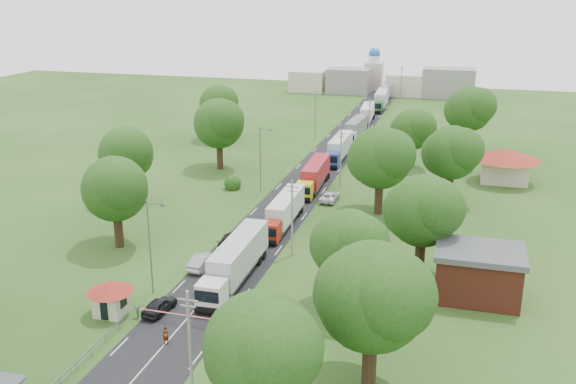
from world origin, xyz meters
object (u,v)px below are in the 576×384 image
(boom_barrier, at_px, (168,314))
(pedestrian_near, at_px, (166,336))
(car_lane_front, at_px, (159,306))
(guard_booth, at_px, (110,294))
(truck_0, at_px, (236,261))
(car_lane_mid, at_px, (203,261))
(info_sign, at_px, (355,146))

(boom_barrier, height_order, pedestrian_near, pedestrian_near)
(car_lane_front, height_order, pedestrian_near, pedestrian_near)
(guard_booth, height_order, truck_0, truck_0)
(truck_0, bearing_deg, car_lane_mid, 156.55)
(guard_booth, xyz_separation_m, info_sign, (12.40, 60.00, 0.84))
(car_lane_front, bearing_deg, truck_0, -112.03)
(truck_0, height_order, car_lane_front, truck_0)
(car_lane_mid, relative_size, pedestrian_near, 3.02)
(guard_booth, distance_m, info_sign, 61.27)
(truck_0, xyz_separation_m, pedestrian_near, (-1.49, -13.50, -1.48))
(info_sign, relative_size, pedestrian_near, 2.57)
(guard_booth, relative_size, info_sign, 1.07)
(pedestrian_near, bearing_deg, car_lane_front, 106.29)
(truck_0, relative_size, car_lane_front, 3.64)
(car_lane_mid, bearing_deg, boom_barrier, 102.61)
(guard_booth, relative_size, car_lane_mid, 0.91)
(guard_booth, bearing_deg, car_lane_front, 19.67)
(truck_0, relative_size, pedestrian_near, 9.70)
(truck_0, bearing_deg, car_lane_front, -118.54)
(info_sign, distance_m, truck_0, 50.14)
(pedestrian_near, bearing_deg, guard_booth, 138.72)
(info_sign, bearing_deg, car_lane_front, -97.98)
(car_lane_mid, bearing_deg, pedestrian_near, 106.24)
(boom_barrier, relative_size, guard_booth, 2.10)
(truck_0, xyz_separation_m, car_lane_mid, (-4.62, 2.00, -1.48))
(boom_barrier, relative_size, pedestrian_near, 5.77)
(pedestrian_near, bearing_deg, info_sign, 69.67)
(boom_barrier, relative_size, truck_0, 0.59)
(car_lane_front, relative_size, pedestrian_near, 2.67)
(boom_barrier, height_order, car_lane_mid, car_lane_mid)
(boom_barrier, distance_m, car_lane_front, 2.23)
(boom_barrier, bearing_deg, info_sign, 83.76)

